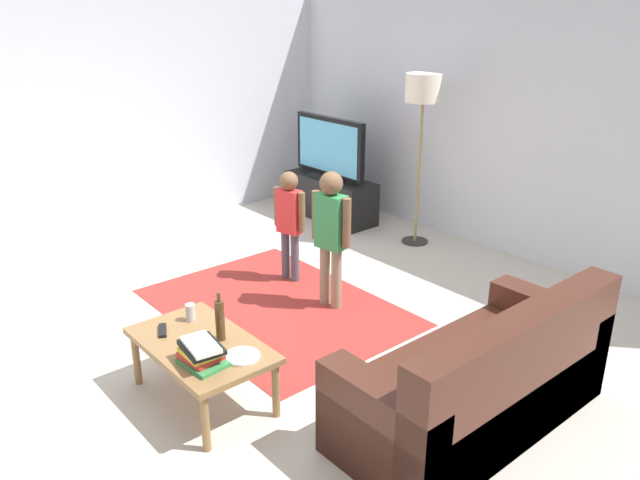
{
  "coord_description": "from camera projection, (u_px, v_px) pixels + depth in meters",
  "views": [
    {
      "loc": [
        3.58,
        -2.44,
        2.44
      ],
      "look_at": [
        0.0,
        0.6,
        0.65
      ],
      "focal_mm": 35.25,
      "sensor_mm": 36.0,
      "label": 1
    }
  ],
  "objects": [
    {
      "name": "child_center",
      "position": [
        331.0,
        227.0,
        5.13
      ],
      "size": [
        0.39,
        0.19,
        1.18
      ],
      "color": "gray",
      "rests_on": "ground"
    },
    {
      "name": "coffee_table",
      "position": [
        201.0,
        349.0,
        3.99
      ],
      "size": [
        1.0,
        0.6,
        0.42
      ],
      "color": "olive",
      "rests_on": "ground"
    },
    {
      "name": "wall_left",
      "position": [
        91.0,
        113.0,
        6.56
      ],
      "size": [
        0.12,
        6.0,
        2.7
      ],
      "primitive_type": "cube",
      "color": "silver",
      "rests_on": "ground"
    },
    {
      "name": "area_rug",
      "position": [
        276.0,
        307.0,
        5.34
      ],
      "size": [
        2.2,
        1.6,
        0.01
      ],
      "primitive_type": "cube",
      "color": "#9E2D28",
      "rests_on": "ground"
    },
    {
      "name": "book_stack",
      "position": [
        202.0,
        353.0,
        3.72
      ],
      "size": [
        0.32,
        0.25,
        0.14
      ],
      "color": "#388C4C",
      "rests_on": "coffee_table"
    },
    {
      "name": "tv_remote",
      "position": [
        163.0,
        330.0,
        4.09
      ],
      "size": [
        0.17,
        0.12,
        0.02
      ],
      "primitive_type": "cube",
      "rotation": [
        0.0,
        0.0,
        -0.46
      ],
      "color": "black",
      "rests_on": "coffee_table"
    },
    {
      "name": "couch",
      "position": [
        484.0,
        386.0,
        3.75
      ],
      "size": [
        0.8,
        1.8,
        0.86
      ],
      "color": "#472319",
      "rests_on": "ground"
    },
    {
      "name": "soda_can",
      "position": [
        190.0,
        312.0,
        4.22
      ],
      "size": [
        0.07,
        0.07,
        0.12
      ],
      "primitive_type": "cylinder",
      "color": "silver",
      "rests_on": "coffee_table"
    },
    {
      "name": "bottle",
      "position": [
        220.0,
        320.0,
        3.96
      ],
      "size": [
        0.06,
        0.06,
        0.33
      ],
      "color": "#4C3319",
      "rests_on": "coffee_table"
    },
    {
      "name": "plate",
      "position": [
        242.0,
        356.0,
        3.8
      ],
      "size": [
        0.22,
        0.22,
        0.02
      ],
      "color": "white",
      "rests_on": "coffee_table"
    },
    {
      "name": "wall_back",
      "position": [
        504.0,
        119.0,
        6.23
      ],
      "size": [
        6.0,
        0.12,
        2.7
      ],
      "primitive_type": "cube",
      "color": "silver",
      "rests_on": "ground"
    },
    {
      "name": "ground",
      "position": [
        261.0,
        335.0,
        4.9
      ],
      "size": [
        7.8,
        7.8,
        0.0
      ],
      "primitive_type": "plane",
      "color": "beige"
    },
    {
      "name": "child_near_tv",
      "position": [
        290.0,
        216.0,
        5.67
      ],
      "size": [
        0.34,
        0.17,
        1.04
      ],
      "color": "#4C4C59",
      "rests_on": "ground"
    },
    {
      "name": "floor_lamp",
      "position": [
        423.0,
        97.0,
        6.25
      ],
      "size": [
        0.36,
        0.36,
        1.78
      ],
      "color": "#262626",
      "rests_on": "ground"
    },
    {
      "name": "tv_stand",
      "position": [
        331.0,
        198.0,
        7.49
      ],
      "size": [
        1.2,
        0.44,
        0.5
      ],
      "color": "black",
      "rests_on": "ground"
    },
    {
      "name": "tv",
      "position": [
        330.0,
        148.0,
        7.26
      ],
      "size": [
        1.1,
        0.28,
        0.71
      ],
      "color": "black",
      "rests_on": "tv_stand"
    }
  ]
}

